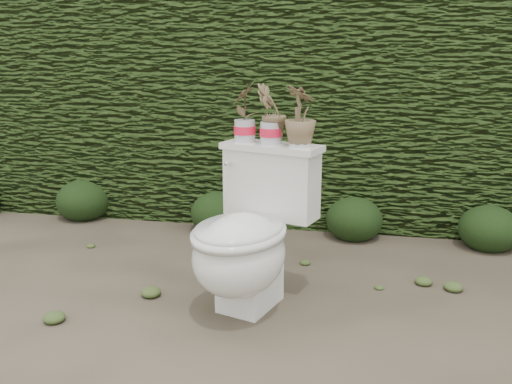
% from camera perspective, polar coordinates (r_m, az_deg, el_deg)
% --- Properties ---
extents(ground, '(60.00, 60.00, 0.00)m').
position_cam_1_polar(ground, '(2.84, -1.12, -10.79)').
color(ground, brown).
rests_on(ground, ground).
extents(hedge, '(8.00, 1.00, 1.60)m').
position_cam_1_polar(hedge, '(4.17, 3.50, 8.78)').
color(hedge, '#324B19').
rests_on(hedge, ground).
extents(toilet, '(0.64, 0.78, 0.78)m').
position_cam_1_polar(toilet, '(2.59, -0.85, -4.92)').
color(toilet, silver).
rests_on(toilet, ground).
extents(potted_plant_left, '(0.13, 0.17, 0.28)m').
position_cam_1_polar(potted_plant_left, '(2.74, -1.20, 8.26)').
color(potted_plant_left, '#277925').
rests_on(potted_plant_left, toilet).
extents(potted_plant_center, '(0.20, 0.19, 0.28)m').
position_cam_1_polar(potted_plant_center, '(2.67, 1.59, 8.05)').
color(potted_plant_center, '#277925').
rests_on(potted_plant_center, toilet).
extents(potted_plant_right, '(0.22, 0.22, 0.28)m').
position_cam_1_polar(potted_plant_right, '(2.60, 4.67, 7.81)').
color(potted_plant_right, '#277925').
rests_on(potted_plant_right, toilet).
extents(liriope_clump_1, '(0.40, 0.40, 0.32)m').
position_cam_1_polar(liriope_clump_1, '(4.27, -17.72, -0.48)').
color(liriope_clump_1, '#1D3211').
rests_on(liriope_clump_1, ground).
extents(liriope_clump_2, '(0.38, 0.38, 0.30)m').
position_cam_1_polar(liriope_clump_2, '(3.80, -4.08, -1.80)').
color(liriope_clump_2, '#1D3211').
rests_on(liriope_clump_2, ground).
extents(liriope_clump_3, '(0.38, 0.38, 0.30)m').
position_cam_1_polar(liriope_clump_3, '(3.70, 10.31, -2.44)').
color(liriope_clump_3, '#1D3211').
rests_on(liriope_clump_3, ground).
extents(liriope_clump_4, '(0.38, 0.38, 0.30)m').
position_cam_1_polar(liriope_clump_4, '(3.75, 23.37, -3.18)').
color(liriope_clump_4, '#1D3211').
rests_on(liriope_clump_4, ground).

